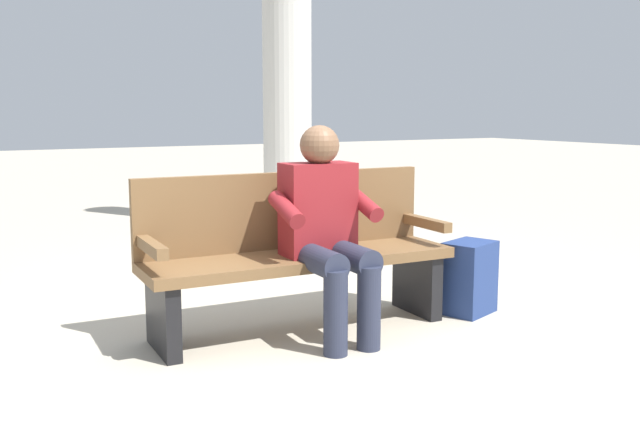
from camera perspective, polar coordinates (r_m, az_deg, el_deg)
ground_plane at (r=4.14m, az=-1.53°, el=-9.39°), size 40.00×40.00×0.00m
bench_near at (r=4.09m, az=-1.98°, el=-2.98°), size 1.82×0.55×0.90m
person_seated at (r=3.89m, az=0.57°, el=-1.04°), size 0.58×0.58×1.18m
backpack at (r=4.53m, az=11.83°, el=-5.09°), size 0.38×0.35×0.45m
support_pillar at (r=7.57m, az=-2.69°, el=14.51°), size 0.51×0.51×4.14m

